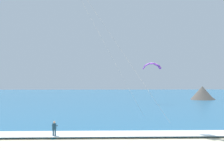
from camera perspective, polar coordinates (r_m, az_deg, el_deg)
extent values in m
cube|color=teal|center=(87.61, -4.54, -4.66)|extent=(200.00, 120.00, 0.20)
cube|color=white|center=(29.17, -10.30, -11.95)|extent=(200.00, 3.10, 0.04)
ellipsoid|color=#239EC6|center=(28.40, -11.80, -12.65)|extent=(0.62, 1.45, 0.05)
cube|color=black|center=(28.63, -11.71, -12.46)|extent=(0.17, 0.08, 0.04)
cube|color=black|center=(28.15, -11.89, -12.66)|extent=(0.17, 0.08, 0.04)
cylinder|color=#143347|center=(28.35, -11.99, -11.85)|extent=(0.14, 0.14, 0.84)
cylinder|color=#143347|center=(28.29, -11.60, -11.88)|extent=(0.14, 0.14, 0.84)
cube|color=#143347|center=(28.20, -11.79, -10.43)|extent=(0.36, 0.24, 0.60)
sphere|color=tan|center=(28.13, -11.79, -9.54)|extent=(0.22, 0.22, 0.22)
cylinder|color=#143347|center=(28.39, -12.04, -10.26)|extent=(0.15, 0.51, 0.22)
cylinder|color=#143347|center=(28.29, -11.34, -10.30)|extent=(0.15, 0.51, 0.22)
cylinder|color=black|center=(28.55, -11.56, -10.21)|extent=(0.55, 0.11, 0.04)
cube|color=#3F3F42|center=(28.35, -11.72, -10.83)|extent=(0.13, 0.09, 0.10)
cylinder|color=#B2B2B7|center=(28.61, 0.37, 7.26)|extent=(11.87, 1.10, 17.36)
cylinder|color=#B2B2B7|center=(31.20, -1.65, 6.57)|extent=(9.89, 6.37, 17.36)
cube|color=purple|center=(64.94, 6.63, 1.48)|extent=(0.63, 0.97, 1.03)
cube|color=white|center=(65.24, 6.68, 1.63)|extent=(0.56, 0.32, 0.82)
cube|color=purple|center=(64.54, 7.25, 2.05)|extent=(0.98, 1.05, 0.82)
cube|color=white|center=(64.85, 7.30, 2.19)|extent=(0.82, 0.42, 0.54)
cube|color=purple|center=(64.26, 8.11, 2.27)|extent=(1.17, 1.06, 0.43)
cube|color=white|center=(64.57, 8.16, 2.41)|extent=(0.91, 0.46, 0.13)
cube|color=purple|center=(64.16, 9.00, 2.07)|extent=(1.22, 0.98, 0.82)
cube|color=white|center=(64.47, 9.05, 2.22)|extent=(0.84, 0.43, 0.54)
cube|color=purple|center=(64.28, 9.73, 1.52)|extent=(1.08, 0.85, 1.03)
cube|color=white|center=(64.59, 9.77, 1.66)|extent=(0.62, 0.33, 0.82)
cone|color=#665B51|center=(79.47, 18.07, -3.67)|extent=(6.70, 6.70, 3.88)
cone|color=#665B51|center=(80.29, 17.98, -4.06)|extent=(6.02, 6.02, 2.72)
cone|color=#47423D|center=(80.53, 19.13, -4.40)|extent=(4.53, 4.53, 1.71)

